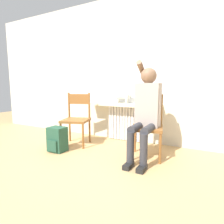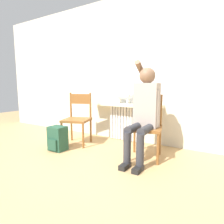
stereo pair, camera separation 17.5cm
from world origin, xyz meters
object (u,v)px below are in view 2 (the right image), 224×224
object	(u,v)px
cat	(125,96)
backpack	(57,139)
person	(144,109)
chair_right	(146,125)
chair_left	(78,118)

from	to	relation	value
cat	backpack	size ratio (longest dim) A/B	1.13
person	chair_right	bearing A→B (deg)	96.01
chair_left	chair_right	size ratio (longest dim) A/B	1.00
chair_left	cat	size ratio (longest dim) A/B	2.07
backpack	cat	bearing A→B (deg)	56.13
person	backpack	world-z (taller)	person
chair_right	person	distance (m)	0.28
chair_right	cat	size ratio (longest dim) A/B	2.07
chair_right	person	size ratio (longest dim) A/B	0.66
person	cat	distance (m)	0.96
chair_left	person	world-z (taller)	person
chair_right	person	world-z (taller)	person
person	cat	world-z (taller)	person
chair_right	backpack	size ratio (longest dim) A/B	2.34
chair_left	person	xyz separation A→B (m)	(1.32, -0.10, 0.26)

